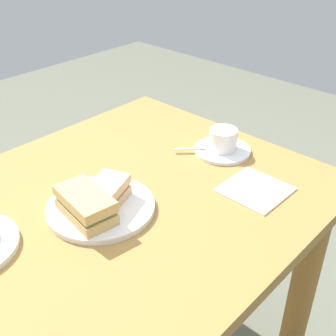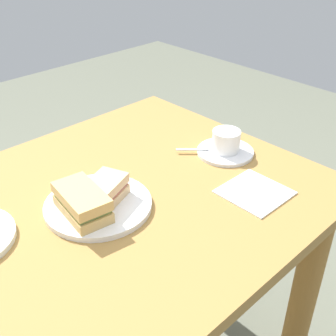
% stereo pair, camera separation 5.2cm
% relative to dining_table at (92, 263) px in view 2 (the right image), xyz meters
% --- Properties ---
extents(dining_table, '(1.18, 0.83, 0.77)m').
position_rel_dining_table_xyz_m(dining_table, '(0.00, 0.00, 0.00)').
color(dining_table, olive).
rests_on(dining_table, ground_plane).
extents(sandwich_plate, '(0.25, 0.25, 0.01)m').
position_rel_dining_table_xyz_m(sandwich_plate, '(-0.04, 0.00, 0.16)').
color(sandwich_plate, white).
rests_on(sandwich_plate, dining_table).
extents(sandwich_front, '(0.14, 0.11, 0.05)m').
position_rel_dining_table_xyz_m(sandwich_front, '(-0.05, 0.01, 0.20)').
color(sandwich_front, '#E5BB83').
rests_on(sandwich_front, sandwich_plate).
extents(sandwich_back, '(0.10, 0.16, 0.06)m').
position_rel_dining_table_xyz_m(sandwich_back, '(0.01, 0.01, 0.20)').
color(sandwich_back, tan).
rests_on(sandwich_back, sandwich_plate).
extents(coffee_saucer, '(0.16, 0.16, 0.01)m').
position_rel_dining_table_xyz_m(coffee_saucer, '(-0.45, 0.04, 0.16)').
color(coffee_saucer, white).
rests_on(coffee_saucer, dining_table).
extents(coffee_cup, '(0.08, 0.11, 0.06)m').
position_rel_dining_table_xyz_m(coffee_cup, '(-0.45, 0.04, 0.20)').
color(coffee_cup, white).
rests_on(coffee_cup, coffee_saucer).
extents(spoon, '(0.08, 0.08, 0.01)m').
position_rel_dining_table_xyz_m(spoon, '(-0.40, -0.01, 0.17)').
color(spoon, silver).
rests_on(spoon, coffee_saucer).
extents(napkin, '(0.15, 0.15, 0.00)m').
position_rel_dining_table_xyz_m(napkin, '(-0.35, 0.22, 0.16)').
color(napkin, white).
rests_on(napkin, dining_table).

